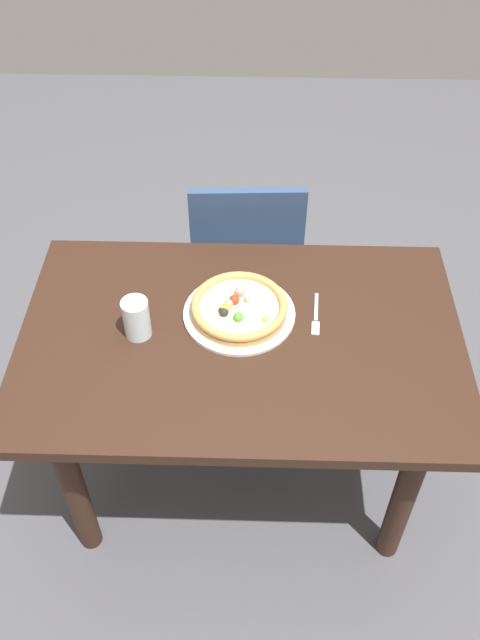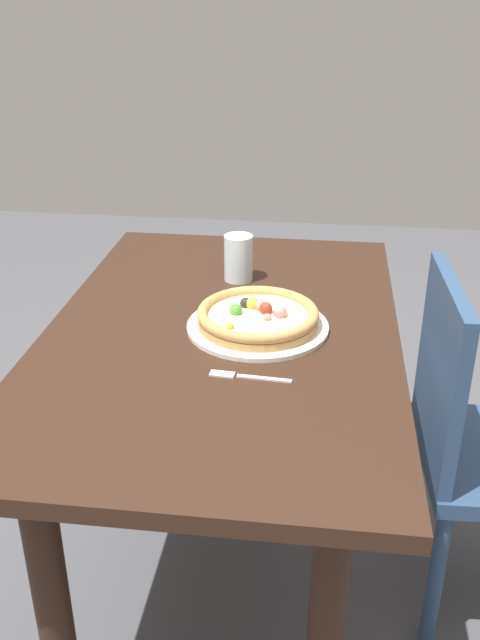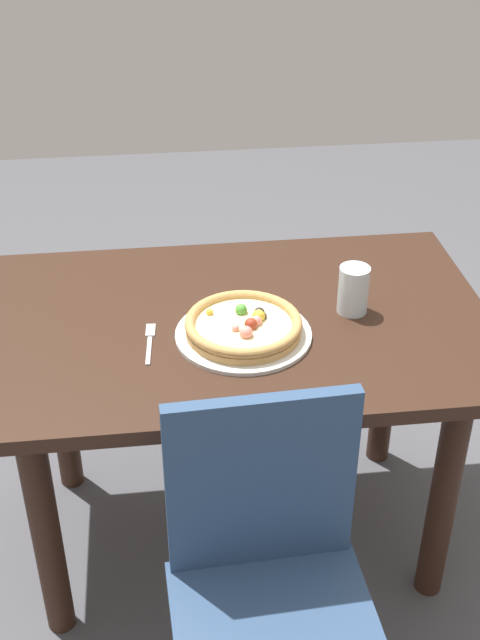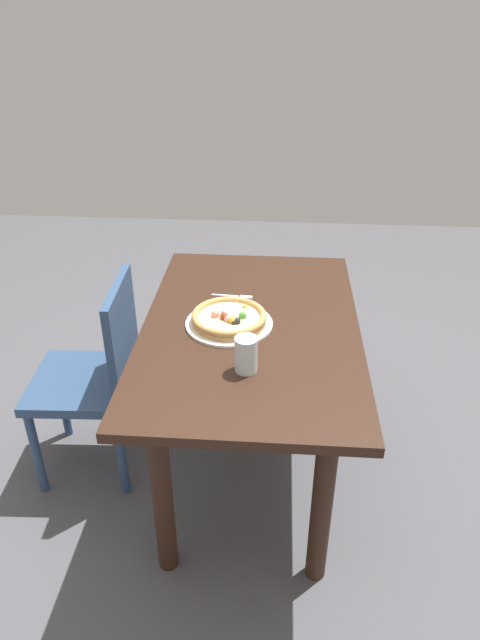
% 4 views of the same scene
% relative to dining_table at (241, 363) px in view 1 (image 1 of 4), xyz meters
% --- Properties ---
extents(ground_plane, '(6.00, 6.00, 0.00)m').
position_rel_dining_table_xyz_m(ground_plane, '(0.00, 0.00, -0.61)').
color(ground_plane, '#4C4C51').
extents(dining_table, '(1.24, 0.79, 0.73)m').
position_rel_dining_table_xyz_m(dining_table, '(0.00, 0.00, 0.00)').
color(dining_table, '#331E14').
rests_on(dining_table, ground).
extents(chair_near, '(0.42, 0.42, 0.87)m').
position_rel_dining_table_xyz_m(chair_near, '(-0.00, -0.61, -0.14)').
color(chair_near, navy).
rests_on(chair_near, ground).
extents(plate, '(0.32, 0.32, 0.01)m').
position_rel_dining_table_xyz_m(plate, '(0.01, -0.08, 0.12)').
color(plate, silver).
rests_on(plate, dining_table).
extents(pizza, '(0.27, 0.27, 0.05)m').
position_rel_dining_table_xyz_m(pizza, '(0.01, -0.08, 0.15)').
color(pizza, tan).
rests_on(pizza, plate).
extents(fork, '(0.03, 0.17, 0.00)m').
position_rel_dining_table_xyz_m(fork, '(-0.21, -0.07, 0.12)').
color(fork, silver).
rests_on(fork, dining_table).
extents(drinking_glass, '(0.07, 0.07, 0.12)m').
position_rel_dining_table_xyz_m(drinking_glass, '(0.28, 0.00, 0.18)').
color(drinking_glass, silver).
rests_on(drinking_glass, dining_table).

